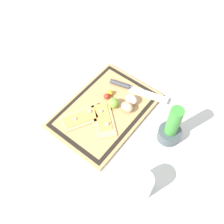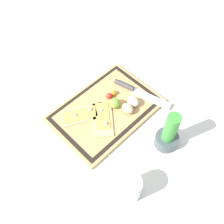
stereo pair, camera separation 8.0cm
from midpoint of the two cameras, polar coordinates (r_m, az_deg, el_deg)
ground_plane at (r=1.22m, az=0.48°, el=0.13°), size 6.00×6.00×0.00m
cutting_board at (r=1.21m, az=0.48°, el=0.38°), size 0.48×0.34×0.02m
pizza_slice_near at (r=1.18m, az=-4.49°, el=-0.59°), size 0.21×0.17×0.02m
pizza_slice_far at (r=1.17m, az=-0.09°, el=-1.45°), size 0.18×0.19×0.02m
knife at (r=1.27m, az=6.32°, el=4.87°), size 0.10×0.29×0.02m
egg_brown at (r=1.18m, az=5.35°, el=0.66°), size 0.04×0.06×0.04m
egg_pink at (r=1.21m, az=6.46°, el=2.20°), size 0.04×0.06×0.04m
lime at (r=1.19m, az=2.44°, el=1.85°), size 0.05×0.05×0.05m
cherry_tomato_red at (r=1.23m, az=1.24°, el=3.42°), size 0.03×0.03×0.03m
cherry_tomato_yellow at (r=1.24m, az=2.15°, el=4.10°), size 0.03×0.03×0.03m
herb_pot at (r=1.10m, az=14.16°, el=-5.04°), size 0.10×0.10×0.21m
sauce_jar at (r=1.02m, az=6.27°, el=-16.31°), size 0.09×0.09×0.11m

